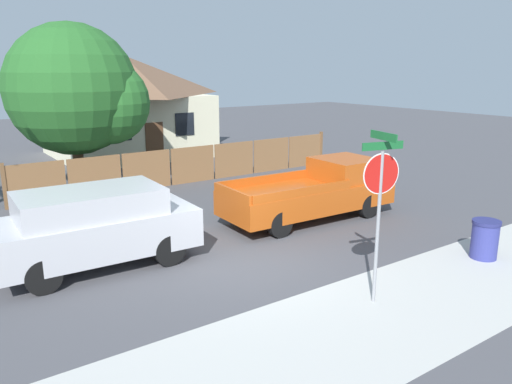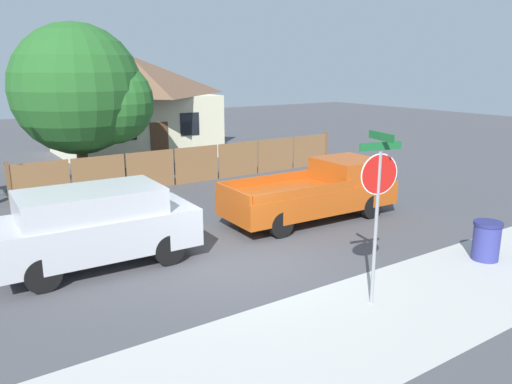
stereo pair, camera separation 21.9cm
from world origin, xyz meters
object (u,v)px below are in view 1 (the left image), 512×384
stop_sign (380,189)px  trash_bin (485,239)px  house (126,104)px  red_suv (96,225)px  orange_pickup (315,191)px  oak_tree (80,92)px

stop_sign → trash_bin: size_ratio=3.54×
house → red_suv: (-6.30, -14.30, -1.65)m
red_suv → stop_sign: stop_sign is taller
house → trash_bin: size_ratio=8.12×
red_suv → orange_pickup: size_ratio=0.83×
oak_tree → stop_sign: 12.84m
stop_sign → trash_bin: stop_sign is taller
red_suv → stop_sign: 6.44m
red_suv → orange_pickup: (6.73, -0.01, -0.16)m
oak_tree → stop_sign: oak_tree is taller
red_suv → orange_pickup: bearing=1.9°
house → trash_bin: house is taller
house → oak_tree: bearing=-122.5°
orange_pickup → red_suv: bearing=-178.1°
oak_tree → orange_pickup: size_ratio=1.11×
stop_sign → trash_bin: 4.37m
house → red_suv: 15.71m
stop_sign → orange_pickup: bearing=74.0°
house → trash_bin: bearing=-85.3°
oak_tree → stop_sign: bearing=-81.9°
orange_pickup → house: bearing=93.7°
house → oak_tree: 7.90m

